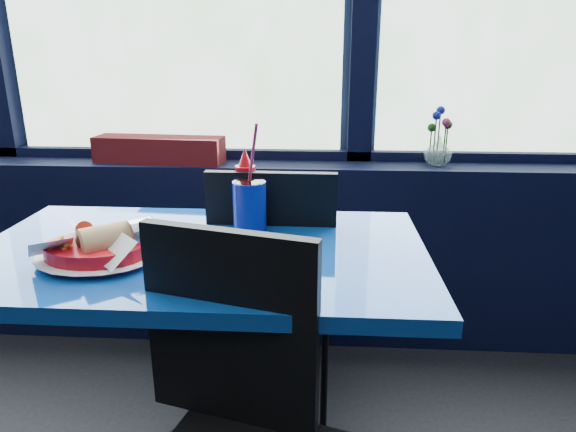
% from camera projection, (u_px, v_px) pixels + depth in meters
% --- Properties ---
extents(window_sill, '(5.00, 0.26, 0.80)m').
position_uv_depth(window_sill, '(182.00, 248.00, 2.32)').
color(window_sill, black).
rests_on(window_sill, ground).
extents(near_table, '(1.20, 0.70, 0.75)m').
position_uv_depth(near_table, '(204.00, 309.00, 1.42)').
color(near_table, black).
rests_on(near_table, ground).
extents(chair_near_front, '(0.50, 0.51, 0.91)m').
position_uv_depth(chair_near_front, '(238.00, 428.00, 1.04)').
color(chair_near_front, black).
rests_on(chair_near_front, ground).
extents(chair_near_back, '(0.42, 0.42, 0.91)m').
position_uv_depth(chair_near_back, '(275.00, 276.00, 1.73)').
color(chair_near_back, black).
rests_on(chair_near_back, ground).
extents(planter_box, '(0.55, 0.18, 0.11)m').
position_uv_depth(planter_box, '(159.00, 150.00, 2.15)').
color(planter_box, maroon).
rests_on(planter_box, window_sill).
extents(flower_vase, '(0.15, 0.15, 0.24)m').
position_uv_depth(flower_vase, '(438.00, 148.00, 2.09)').
color(flower_vase, silver).
rests_on(flower_vase, window_sill).
extents(food_basket, '(0.31, 0.31, 0.10)m').
position_uv_depth(food_basket, '(99.00, 248.00, 1.27)').
color(food_basket, red).
rests_on(food_basket, near_table).
extents(ketchup_bottle, '(0.06, 0.06, 0.23)m').
position_uv_depth(ketchup_bottle, '(246.00, 189.00, 1.55)').
color(ketchup_bottle, red).
rests_on(ketchup_bottle, near_table).
extents(soda_cup, '(0.10, 0.10, 0.32)m').
position_uv_depth(soda_cup, '(250.00, 206.00, 1.46)').
color(soda_cup, navy).
rests_on(soda_cup, near_table).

